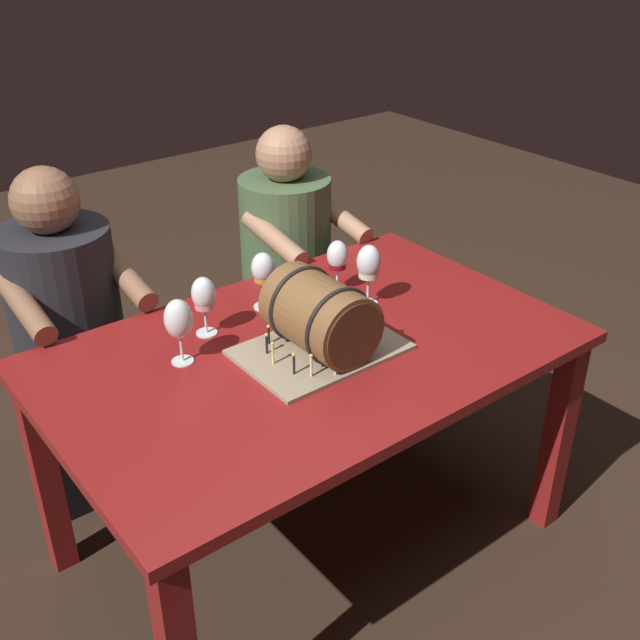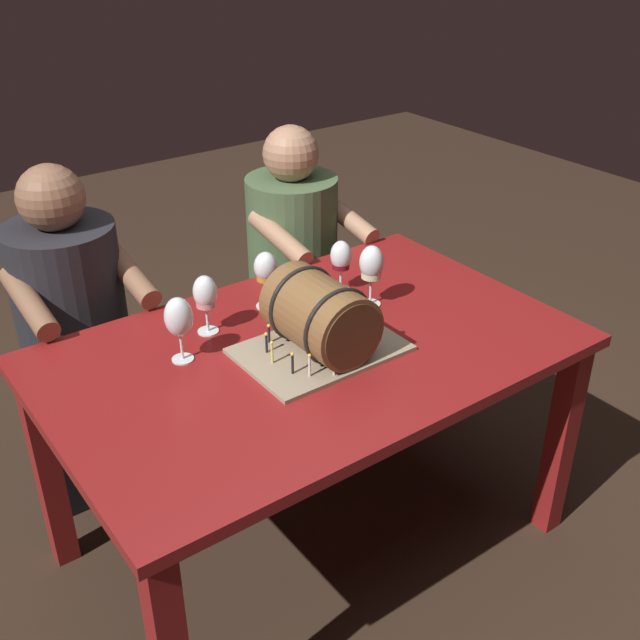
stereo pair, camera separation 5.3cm
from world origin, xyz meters
name	(u,v)px [view 1 (the left image)]	position (x,y,z in m)	size (l,w,h in m)	color
ground_plane	(311,539)	(0.00, 0.00, 0.00)	(8.00, 8.00, 0.00)	#332319
dining_table	(310,376)	(0.00, 0.00, 0.64)	(1.48, 0.94, 0.74)	maroon
barrel_cake	(320,319)	(0.01, -0.04, 0.85)	(0.44, 0.31, 0.23)	gray
wine_glass_red	(337,258)	(0.28, 0.22, 0.86)	(0.07, 0.07, 0.17)	white
wine_glass_amber	(263,270)	(0.03, 0.27, 0.87)	(0.07, 0.07, 0.18)	white
wine_glass_rose	(204,296)	(-0.19, 0.24, 0.87)	(0.07, 0.07, 0.18)	white
wine_glass_empty	(179,320)	(-0.32, 0.15, 0.87)	(0.08, 0.08, 0.19)	white
wine_glass_white	(369,265)	(0.30, 0.09, 0.88)	(0.08, 0.08, 0.20)	white
person_seated_left	(73,349)	(-0.43, 0.72, 0.55)	(0.39, 0.47, 1.17)	black
person_seated_right	(287,281)	(0.43, 0.72, 0.53)	(0.39, 0.48, 1.14)	#2A3A24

